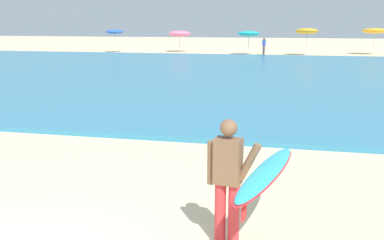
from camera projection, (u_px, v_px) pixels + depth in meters
The scene contains 8 objects.
sea at pixel (227, 73), 23.83m from camera, with size 120.00×28.00×0.14m, color teal.
surfer_with_board at pixel (247, 175), 5.26m from camera, with size 1.20×2.70×1.73m.
beach_umbrella_0 at pixel (115, 32), 40.92m from camera, with size 1.71×1.72×2.25m.
beach_umbrella_1 at pixel (180, 34), 41.76m from camera, with size 2.30×2.32×2.16m.
beach_umbrella_2 at pixel (249, 34), 37.88m from camera, with size 2.03×2.07×2.24m.
beach_umbrella_3 at pixel (307, 31), 37.08m from camera, with size 1.99×2.03×2.49m.
beach_umbrella_4 at pixel (375, 31), 38.14m from camera, with size 2.29×2.32×2.47m.
beachgoer_near_row_left at pixel (264, 46), 38.13m from camera, with size 0.32×0.20×1.58m.
Camera 1 is at (3.01, -3.77, 2.90)m, focal length 39.11 mm.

